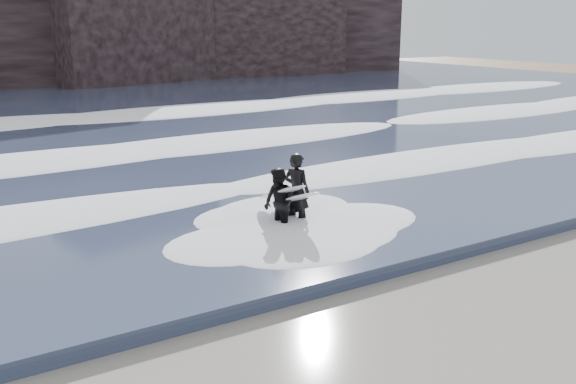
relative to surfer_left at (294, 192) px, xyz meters
name	(u,v)px	position (x,y,z in m)	size (l,w,h in m)	color
ground	(494,354)	(-0.63, -6.53, -0.93)	(120.00, 120.00, 0.00)	olive
sea	(50,114)	(-0.63, 22.47, -0.78)	(90.00, 52.00, 0.30)	#2C3653
foam_near	(223,194)	(-0.63, 2.47, -0.53)	(60.00, 3.20, 0.20)	white
foam_mid	(134,150)	(-0.63, 9.47, -0.51)	(60.00, 4.00, 0.24)	white
foam_far	(69,117)	(-0.63, 18.47, -0.48)	(60.00, 4.80, 0.30)	white
surfer_left	(294,192)	(0.00, 0.00, 0.00)	(1.10, 2.15, 1.85)	black
surfer_right	(281,203)	(-0.51, -0.28, -0.12)	(1.10, 2.11, 1.62)	black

